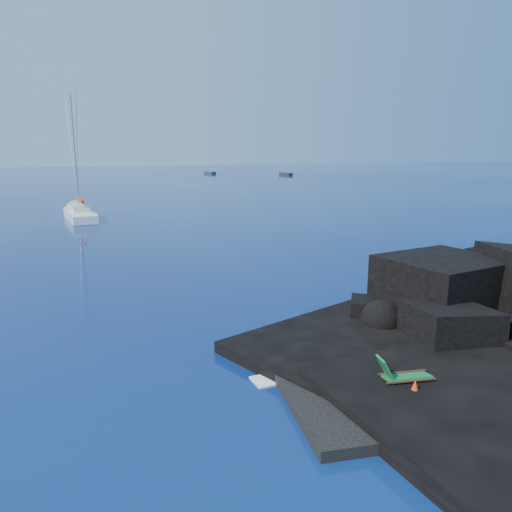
{
  "coord_description": "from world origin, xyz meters",
  "views": [
    {
      "loc": [
        -5.2,
        -12.15,
        7.91
      ],
      "look_at": [
        3.39,
        13.21,
        2.0
      ],
      "focal_mm": 35.0,
      "sensor_mm": 36.0,
      "label": 1
    }
  ],
  "objects_px": {
    "sailboat": "(80,219)",
    "distant_boat_a": "(210,174)",
    "sunbather": "(389,411)",
    "marker_cone": "(415,389)",
    "deck_chair": "(407,370)",
    "distant_boat_b": "(286,175)"
  },
  "relations": [
    {
      "from": "sailboat",
      "to": "distant_boat_a",
      "type": "bearing_deg",
      "value": 60.45
    },
    {
      "from": "sailboat",
      "to": "distant_boat_b",
      "type": "xyz_separation_m",
      "value": [
        53.86,
        72.12,
        0.0
      ]
    },
    {
      "from": "sunbather",
      "to": "deck_chair",
      "type": "bearing_deg",
      "value": 47.51
    },
    {
      "from": "deck_chair",
      "to": "marker_cone",
      "type": "xyz_separation_m",
      "value": [
        -0.19,
        -0.69,
        -0.29
      ]
    },
    {
      "from": "deck_chair",
      "to": "distant_boat_a",
      "type": "xyz_separation_m",
      "value": [
        25.14,
        131.0,
        -0.94
      ]
    },
    {
      "from": "deck_chair",
      "to": "distant_boat_b",
      "type": "xyz_separation_m",
      "value": [
        43.71,
        118.04,
        -0.94
      ]
    },
    {
      "from": "marker_cone",
      "to": "distant_boat_a",
      "type": "height_order",
      "value": "marker_cone"
    },
    {
      "from": "deck_chair",
      "to": "sunbather",
      "type": "xyz_separation_m",
      "value": [
        -1.52,
        -1.36,
        -0.42
      ]
    },
    {
      "from": "marker_cone",
      "to": "distant_boat_a",
      "type": "distance_m",
      "value": 134.1
    },
    {
      "from": "distant_boat_a",
      "to": "distant_boat_b",
      "type": "bearing_deg",
      "value": -50.72
    },
    {
      "from": "deck_chair",
      "to": "marker_cone",
      "type": "relative_size",
      "value": 2.84
    },
    {
      "from": "sailboat",
      "to": "marker_cone",
      "type": "height_order",
      "value": "sailboat"
    },
    {
      "from": "sailboat",
      "to": "marker_cone",
      "type": "xyz_separation_m",
      "value": [
        9.97,
        -46.61,
        0.65
      ]
    },
    {
      "from": "sunbather",
      "to": "sailboat",
      "type": "bearing_deg",
      "value": 106.22
    },
    {
      "from": "marker_cone",
      "to": "sailboat",
      "type": "bearing_deg",
      "value": 102.07
    },
    {
      "from": "marker_cone",
      "to": "distant_boat_b",
      "type": "bearing_deg",
      "value": 69.71
    },
    {
      "from": "sailboat",
      "to": "distant_boat_a",
      "type": "relative_size",
      "value": 2.86
    },
    {
      "from": "distant_boat_a",
      "to": "distant_boat_b",
      "type": "xyz_separation_m",
      "value": [
        18.57,
        -12.96,
        0.0
      ]
    },
    {
      "from": "sailboat",
      "to": "sunbather",
      "type": "relative_size",
      "value": 7.61
    },
    {
      "from": "deck_chair",
      "to": "distant_boat_b",
      "type": "distance_m",
      "value": 125.87
    },
    {
      "from": "sailboat",
      "to": "distant_boat_a",
      "type": "height_order",
      "value": "sailboat"
    },
    {
      "from": "sailboat",
      "to": "sunbather",
      "type": "xyz_separation_m",
      "value": [
        8.63,
        -47.28,
        0.52
      ]
    }
  ]
}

